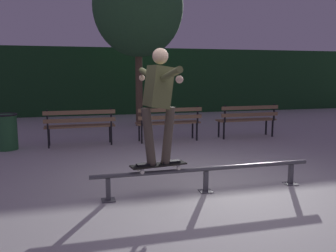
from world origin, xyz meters
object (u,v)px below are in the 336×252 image
at_px(skateboarder, 159,97).
at_px(park_bench_left_center, 169,120).
at_px(trash_can, 6,131).
at_px(park_bench_leftmost, 80,123).
at_px(grind_rail, 206,173).
at_px(park_bench_right_center, 248,117).
at_px(tree_behind_benches, 138,7).
at_px(skateboard, 159,165).

relative_size(skateboarder, park_bench_left_center, 0.97).
height_order(skateboarder, park_bench_left_center, skateboarder).
bearing_deg(park_bench_left_center, trash_can, 179.66).
height_order(park_bench_leftmost, trash_can, park_bench_leftmost).
bearing_deg(grind_rail, park_bench_right_center, 55.38).
xyz_separation_m(grind_rail, tree_behind_benches, (0.25, 6.63, 3.43)).
bearing_deg(grind_rail, trash_can, 130.66).
relative_size(skateboarder, park_bench_leftmost, 0.97).
distance_m(grind_rail, tree_behind_benches, 7.47).
bearing_deg(park_bench_leftmost, tree_behind_benches, 56.27).
height_order(skateboarder, park_bench_right_center, skateboarder).
xyz_separation_m(skateboarder, tree_behind_benches, (0.94, 6.63, 2.33)).
height_order(skateboarder, park_bench_leftmost, skateboarder).
distance_m(grind_rail, park_bench_left_center, 3.81).
xyz_separation_m(park_bench_right_center, trash_can, (-5.86, 0.02, -0.12)).
xyz_separation_m(park_bench_left_center, trash_can, (-3.73, 0.02, -0.12)).
relative_size(grind_rail, park_bench_left_center, 2.03).
height_order(grind_rail, skateboard, skateboard).
relative_size(park_bench_leftmost, trash_can, 2.01).
relative_size(skateboard, park_bench_left_center, 0.50).
bearing_deg(skateboarder, trash_can, 124.10).
bearing_deg(tree_behind_benches, trash_can, -140.99).
bearing_deg(trash_can, park_bench_left_center, -0.34).
bearing_deg(park_bench_right_center, grind_rail, -124.62).
xyz_separation_m(park_bench_leftmost, park_bench_left_center, (2.13, 0.00, 0.00)).
xyz_separation_m(skateboard, park_bench_right_center, (3.29, 3.77, 0.10)).
distance_m(skateboarder, park_bench_right_center, 5.07).
relative_size(park_bench_left_center, park_bench_right_center, 1.00).
xyz_separation_m(park_bench_leftmost, tree_behind_benches, (1.91, 2.86, 3.17)).
bearing_deg(skateboarder, skateboard, -171.76).
bearing_deg(trash_can, skateboarder, -55.90).
bearing_deg(skateboard, grind_rail, 0.00).
xyz_separation_m(park_bench_leftmost, trash_can, (-1.59, 0.02, -0.12)).
distance_m(skateboard, trash_can, 4.58).
height_order(grind_rail, tree_behind_benches, tree_behind_benches).
xyz_separation_m(skateboard, park_bench_left_center, (1.16, 3.77, 0.10)).
bearing_deg(grind_rail, park_bench_left_center, 82.88).
distance_m(grind_rail, park_bench_right_center, 4.59).
bearing_deg(skateboard, tree_behind_benches, 81.91).
bearing_deg(park_bench_right_center, trash_can, 179.78).
bearing_deg(trash_can, park_bench_leftmost, -0.79).
distance_m(park_bench_right_center, tree_behind_benches, 4.87).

